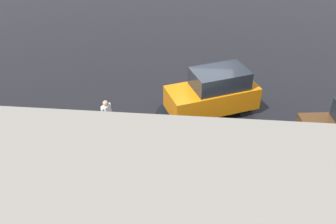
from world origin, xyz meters
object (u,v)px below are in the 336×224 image
(moving_hatchback, at_px, (214,92))
(pedestrian, at_px, (107,115))
(fire_hydrant, at_px, (128,133))
(sign_post, at_px, (83,133))

(moving_hatchback, height_order, pedestrian, moving_hatchback)
(moving_hatchback, bearing_deg, pedestrian, 25.24)
(fire_hydrant, relative_size, sign_post, 0.33)
(pedestrian, relative_size, sign_post, 0.68)
(moving_hatchback, xyz_separation_m, fire_hydrant, (3.38, 2.41, -0.63))
(moving_hatchback, relative_size, pedestrian, 2.63)
(pedestrian, bearing_deg, moving_hatchback, -154.76)
(moving_hatchback, distance_m, pedestrian, 4.73)
(fire_hydrant, xyz_separation_m, sign_post, (1.21, 1.65, 1.18))
(pedestrian, height_order, sign_post, sign_post)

